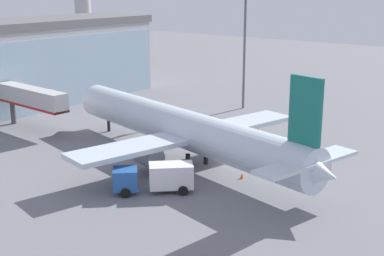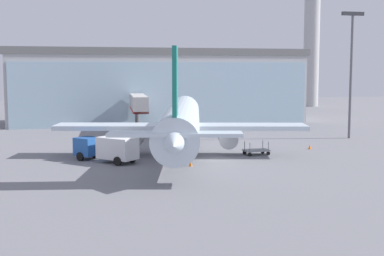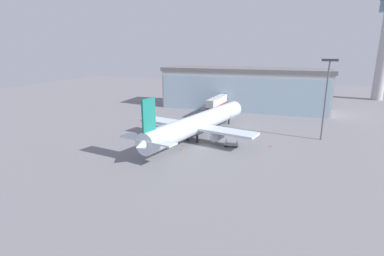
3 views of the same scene
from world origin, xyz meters
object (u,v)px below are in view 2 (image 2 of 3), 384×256
(baggage_cart, at_px, (256,150))
(safety_cone_wingtip, at_px, (310,147))
(jet_bridge, at_px, (139,104))
(control_tower, at_px, (312,22))
(airplane, at_px, (181,122))
(apron_light_mast, at_px, (351,63))
(catering_truck, at_px, (107,148))
(safety_cone_nose, at_px, (191,163))

(baggage_cart, distance_m, safety_cone_wingtip, 8.25)
(jet_bridge, xyz_separation_m, control_tower, (50.33, 48.24, 17.71))
(control_tower, bearing_deg, jet_bridge, -136.21)
(control_tower, distance_m, airplane, 88.51)
(jet_bridge, xyz_separation_m, baggage_cart, (10.37, -26.25, -3.73))
(jet_bridge, relative_size, control_tower, 0.36)
(apron_light_mast, distance_m, catering_truck, 37.39)
(safety_cone_nose, bearing_deg, airplane, 86.13)
(jet_bridge, relative_size, catering_truck, 1.96)
(baggage_cart, xyz_separation_m, safety_cone_wingtip, (7.72, 2.89, -0.23))
(baggage_cart, distance_m, safety_cone_nose, 10.19)
(airplane, bearing_deg, catering_truck, 125.75)
(jet_bridge, height_order, baggage_cart, jet_bridge)
(baggage_cart, bearing_deg, control_tower, 55.64)
(airplane, height_order, catering_truck, airplane)
(baggage_cart, height_order, safety_cone_nose, baggage_cart)
(airplane, bearing_deg, safety_cone_wingtip, -76.15)
(apron_light_mast, distance_m, airplane, 27.95)
(baggage_cart, relative_size, safety_cone_nose, 5.37)
(control_tower, height_order, catering_truck, control_tower)
(airplane, bearing_deg, safety_cone_nose, -171.51)
(control_tower, bearing_deg, airplane, -123.72)
(control_tower, relative_size, catering_truck, 5.40)
(airplane, bearing_deg, control_tower, -21.37)
(control_tower, distance_m, safety_cone_nose, 96.00)
(control_tower, xyz_separation_m, safety_cone_nose, (-48.61, -79.90, -21.67))
(airplane, relative_size, safety_cone_wingtip, 72.30)
(jet_bridge, height_order, safety_cone_nose, jet_bridge)
(catering_truck, height_order, baggage_cart, catering_truck)
(apron_light_mast, relative_size, safety_cone_wingtip, 31.60)
(catering_truck, bearing_deg, control_tower, -81.21)
(jet_bridge, distance_m, catering_truck, 28.26)
(control_tower, xyz_separation_m, baggage_cart, (-39.96, -74.50, -21.44))
(apron_light_mast, relative_size, airplane, 0.44)
(apron_light_mast, bearing_deg, baggage_cart, -146.62)
(control_tower, xyz_separation_m, airplane, (-48.07, -72.02, -18.34))
(airplane, distance_m, baggage_cart, 9.03)
(jet_bridge, distance_m, baggage_cart, 28.47)
(control_tower, bearing_deg, safety_cone_nose, -121.31)
(control_tower, relative_size, safety_cone_wingtip, 66.30)
(airplane, relative_size, catering_truck, 5.89)
(jet_bridge, bearing_deg, safety_cone_nose, -173.93)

